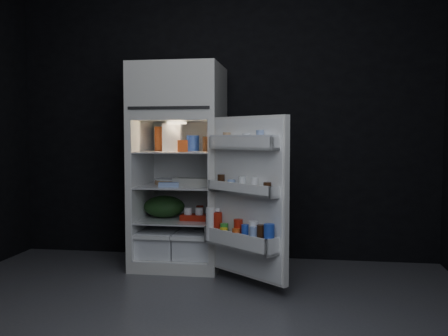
% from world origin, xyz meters
% --- Properties ---
extents(floor, '(4.00, 3.40, 0.00)m').
position_xyz_m(floor, '(0.00, 0.00, 0.00)').
color(floor, '#515156').
rests_on(floor, ground).
extents(wall_back, '(4.00, 0.00, 2.70)m').
position_xyz_m(wall_back, '(0.00, 1.70, 1.35)').
color(wall_back, black).
rests_on(wall_back, ground).
extents(wall_front, '(4.00, 0.00, 2.70)m').
position_xyz_m(wall_front, '(0.00, -1.70, 1.35)').
color(wall_front, black).
rests_on(wall_front, ground).
extents(refrigerator, '(0.76, 0.71, 1.78)m').
position_xyz_m(refrigerator, '(-0.33, 1.32, 0.96)').
color(refrigerator, silver).
rests_on(refrigerator, ground).
extents(fridge_door, '(0.67, 0.61, 1.22)m').
position_xyz_m(fridge_door, '(0.33, 0.70, 0.68)').
color(fridge_door, silver).
rests_on(fridge_door, ground).
extents(milk_jug, '(0.18, 0.18, 0.24)m').
position_xyz_m(milk_jug, '(-0.38, 1.28, 1.15)').
color(milk_jug, white).
rests_on(milk_jug, refrigerator).
extents(mayo_jar, '(0.13, 0.13, 0.14)m').
position_xyz_m(mayo_jar, '(-0.22, 1.38, 1.10)').
color(mayo_jar, '#2146B6').
rests_on(mayo_jar, refrigerator).
extents(jam_jar, '(0.11, 0.11, 0.13)m').
position_xyz_m(jam_jar, '(-0.07, 1.30, 1.09)').
color(jam_jar, black).
rests_on(jam_jar, refrigerator).
extents(amber_bottle, '(0.11, 0.11, 0.22)m').
position_xyz_m(amber_bottle, '(-0.54, 1.40, 1.14)').
color(amber_bottle, '#D25521').
rests_on(amber_bottle, refrigerator).
extents(small_carton, '(0.10, 0.09, 0.10)m').
position_xyz_m(small_carton, '(-0.26, 1.14, 1.08)').
color(small_carton, '#D45018').
rests_on(small_carton, refrigerator).
extents(egg_carton, '(0.32, 0.13, 0.07)m').
position_xyz_m(egg_carton, '(-0.20, 1.20, 0.76)').
color(egg_carton, '#9C9A8E').
rests_on(egg_carton, refrigerator).
extents(pie, '(0.37, 0.37, 0.04)m').
position_xyz_m(pie, '(-0.42, 1.37, 0.75)').
color(pie, '#A67E57').
rests_on(pie, refrigerator).
extents(flat_package, '(0.18, 0.12, 0.04)m').
position_xyz_m(flat_package, '(-0.37, 1.11, 0.75)').
color(flat_package, '#829BCA').
rests_on(flat_package, refrigerator).
extents(wrapped_pkg, '(0.13, 0.11, 0.05)m').
position_xyz_m(wrapped_pkg, '(-0.09, 1.41, 0.75)').
color(wrapped_pkg, beige).
rests_on(wrapped_pkg, refrigerator).
extents(produce_bag, '(0.45, 0.41, 0.20)m').
position_xyz_m(produce_bag, '(-0.48, 1.32, 0.52)').
color(produce_bag, '#193815').
rests_on(produce_bag, refrigerator).
extents(yogurt_tray, '(0.24, 0.14, 0.05)m').
position_xyz_m(yogurt_tray, '(-0.17, 1.22, 0.45)').
color(yogurt_tray, '#A71D0E').
rests_on(yogurt_tray, refrigerator).
extents(small_can_red, '(0.08, 0.08, 0.09)m').
position_xyz_m(small_can_red, '(-0.18, 1.48, 0.47)').
color(small_can_red, '#A71D0E').
rests_on(small_can_red, refrigerator).
extents(small_can_silver, '(0.09, 0.09, 0.09)m').
position_xyz_m(small_can_silver, '(-0.08, 1.46, 0.47)').
color(small_can_silver, silver).
rests_on(small_can_silver, refrigerator).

